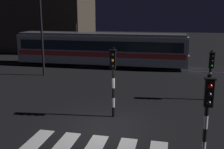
{
  "coord_description": "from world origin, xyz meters",
  "views": [
    {
      "loc": [
        2.73,
        -11.75,
        5.34
      ],
      "look_at": [
        -0.67,
        4.75,
        1.4
      ],
      "focal_mm": 43.88,
      "sensor_mm": 36.0,
      "label": 1
    }
  ],
  "objects_px": {
    "traffic_light_median_centre": "(113,72)",
    "tram": "(101,49)",
    "traffic_light_corner_near_right": "(207,108)",
    "traffic_light_corner_far_right": "(211,68)",
    "street_lamp_trackside_left": "(40,23)"
  },
  "relations": [
    {
      "from": "traffic_light_median_centre",
      "to": "traffic_light_corner_far_right",
      "type": "bearing_deg",
      "value": 36.75
    },
    {
      "from": "traffic_light_median_centre",
      "to": "tram",
      "type": "relative_size",
      "value": 0.22
    },
    {
      "from": "traffic_light_median_centre",
      "to": "street_lamp_trackside_left",
      "type": "distance_m",
      "value": 11.03
    },
    {
      "from": "traffic_light_median_centre",
      "to": "traffic_light_corner_far_right",
      "type": "distance_m",
      "value": 6.45
    },
    {
      "from": "traffic_light_corner_near_right",
      "to": "traffic_light_corner_far_right",
      "type": "relative_size",
      "value": 1.09
    },
    {
      "from": "street_lamp_trackside_left",
      "to": "tram",
      "type": "bearing_deg",
      "value": 52.64
    },
    {
      "from": "traffic_light_median_centre",
      "to": "tram",
      "type": "xyz_separation_m",
      "value": [
        -3.78,
        12.74,
        -0.62
      ]
    },
    {
      "from": "traffic_light_corner_far_right",
      "to": "traffic_light_corner_near_right",
      "type": "bearing_deg",
      "value": -98.68
    },
    {
      "from": "traffic_light_corner_near_right",
      "to": "tram",
      "type": "xyz_separation_m",
      "value": [
        -7.76,
        16.64,
        -0.44
      ]
    },
    {
      "from": "traffic_light_corner_near_right",
      "to": "street_lamp_trackside_left",
      "type": "xyz_separation_m",
      "value": [
        -11.56,
        11.66,
        2.17
      ]
    },
    {
      "from": "traffic_light_corner_far_right",
      "to": "tram",
      "type": "relative_size",
      "value": 0.19
    },
    {
      "from": "traffic_light_median_centre",
      "to": "traffic_light_corner_far_right",
      "type": "height_order",
      "value": "traffic_light_median_centre"
    },
    {
      "from": "traffic_light_median_centre",
      "to": "traffic_light_corner_far_right",
      "type": "xyz_separation_m",
      "value": [
        5.16,
        3.85,
        -0.35
      ]
    },
    {
      "from": "traffic_light_corner_far_right",
      "to": "tram",
      "type": "height_order",
      "value": "tram"
    },
    {
      "from": "traffic_light_median_centre",
      "to": "street_lamp_trackside_left",
      "type": "relative_size",
      "value": 0.53
    }
  ]
}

